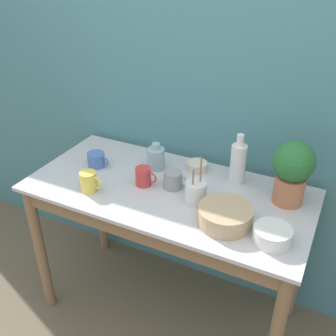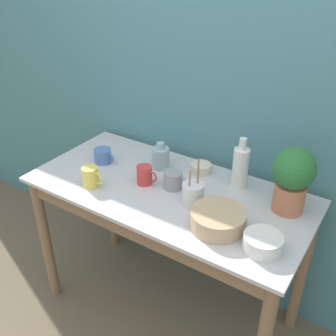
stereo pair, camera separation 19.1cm
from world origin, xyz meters
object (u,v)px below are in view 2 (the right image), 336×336
bottle_short (160,157)px  bowl_small_cream (201,168)px  bowl_wash_large (218,219)px  mug_blue (103,156)px  utensil_cup (193,194)px  bowl_small_enamel_white (263,243)px  potted_plant (293,177)px  mug_grey (174,180)px  mug_yellow (91,177)px  bottle_tall (240,167)px  mug_red (145,175)px

bottle_short → bowl_small_cream: 0.23m
bowl_wash_large → mug_blue: 0.82m
utensil_cup → bowl_small_enamel_white: bearing=-16.9°
potted_plant → mug_grey: bearing=-166.3°
bowl_small_enamel_white → bowl_small_cream: bowl_small_enamel_white is taller
utensil_cup → bowl_small_cream: bearing=111.6°
mug_yellow → utensil_cup: (0.51, 0.14, 0.00)m
mug_blue → bowl_small_enamel_white: mug_blue is taller
potted_plant → mug_yellow: size_ratio=2.60×
mug_grey → bowl_small_cream: 0.22m
potted_plant → bottle_tall: bearing=166.8°
mug_grey → bottle_short: bearing=141.8°
mug_grey → utensil_cup: (0.15, -0.07, 0.01)m
potted_plant → utensil_cup: potted_plant is taller
mug_blue → bowl_small_enamel_white: 1.03m
mug_grey → mug_yellow: mug_yellow is taller
mug_yellow → bowl_small_cream: size_ratio=1.09×
potted_plant → utensil_cup: bearing=-152.7°
bottle_tall → mug_yellow: 0.75m
bottle_tall → bottle_short: bearing=-171.9°
potted_plant → bowl_small_enamel_white: (0.00, -0.32, -0.14)m
mug_blue → bowl_small_enamel_white: size_ratio=0.80×
mug_yellow → bowl_small_cream: mug_yellow is taller
potted_plant → bowl_small_enamel_white: 0.35m
bottle_tall → bottle_short: bottle_tall is taller
bowl_small_cream → mug_red: bearing=-125.9°
mug_blue → mug_grey: bearing=-0.8°
potted_plant → mug_grey: size_ratio=2.41×
bowl_wash_large → mug_yellow: mug_yellow is taller
bottle_short → utensil_cup: 0.38m
bowl_wash_large → bottle_short: size_ratio=1.61×
mug_grey → mug_yellow: 0.42m
mug_yellow → mug_red: bearing=37.6°
bottle_tall → bowl_small_cream: (-0.23, 0.02, -0.09)m
mug_grey → mug_yellow: size_ratio=1.08×
potted_plant → mug_red: 0.72m
bowl_wash_large → bowl_small_enamel_white: 0.22m
mug_yellow → mug_grey: bearing=30.3°
mug_yellow → bowl_small_enamel_white: (0.90, 0.02, -0.02)m
bottle_tall → utensil_cup: bottle_tall is taller
bowl_wash_large → mug_grey: size_ratio=1.85×
bowl_wash_large → bowl_small_enamel_white: bearing=-7.6°
mug_red → mug_yellow: bearing=-142.4°
mug_grey → utensil_cup: bearing=-24.6°
bottle_tall → mug_yellow: size_ratio=2.22×
bottle_short → bowl_small_enamel_white: size_ratio=0.93×
bowl_small_cream → bowl_small_enamel_white: bearing=-38.4°
potted_plant → bottle_tall: size_ratio=1.17×
bowl_small_enamel_white → bottle_tall: bearing=125.7°
bottle_short → bowl_small_cream: bearing=20.4°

